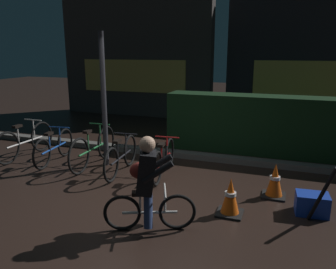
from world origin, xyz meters
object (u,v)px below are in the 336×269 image
at_px(parked_bike_left_mid, 54,147).
at_px(parked_bike_center_left, 93,148).
at_px(street_post, 104,101).
at_px(parked_bike_leftmost, 25,141).
at_px(parked_bike_center_right, 121,156).
at_px(cyclist, 147,183).
at_px(parked_bike_right_mid, 164,160).
at_px(blue_crate, 312,204).
at_px(closed_umbrella, 322,195).
at_px(traffic_cone_far, 275,181).
at_px(traffic_cone_near, 230,197).

height_order(parked_bike_left_mid, parked_bike_center_left, parked_bike_center_left).
xyz_separation_m(street_post, parked_bike_leftmost, (-1.89, -0.15, -0.95)).
height_order(parked_bike_center_left, parked_bike_center_right, parked_bike_center_left).
xyz_separation_m(parked_bike_leftmost, parked_bike_center_right, (2.39, -0.17, -0.03)).
xyz_separation_m(parked_bike_center_left, cyclist, (2.00, -1.94, 0.26)).
bearing_deg(parked_bike_center_right, parked_bike_right_mid, -87.44).
height_order(parked_bike_leftmost, blue_crate, parked_bike_leftmost).
xyz_separation_m(parked_bike_leftmost, parked_bike_center_left, (1.67, 0.03, 0.01)).
height_order(parked_bike_left_mid, blue_crate, parked_bike_left_mid).
bearing_deg(closed_umbrella, parked_bike_left_mid, -169.59).
height_order(parked_bike_right_mid, traffic_cone_far, parked_bike_right_mid).
height_order(blue_crate, closed_umbrella, closed_umbrella).
bearing_deg(cyclist, parked_bike_center_right, 104.31).
distance_m(street_post, parked_bike_leftmost, 2.12).
relative_size(street_post, parked_bike_center_right, 1.68).
xyz_separation_m(traffic_cone_near, closed_umbrella, (1.17, 0.15, 0.15)).
bearing_deg(cyclist, traffic_cone_far, 24.95).
height_order(parked_bike_leftmost, parked_bike_left_mid, parked_bike_leftmost).
xyz_separation_m(parked_bike_leftmost, blue_crate, (5.69, -0.75, -0.21)).
bearing_deg(traffic_cone_far, closed_umbrella, -47.97).
distance_m(parked_bike_leftmost, parked_bike_right_mid, 3.20).
relative_size(parked_bike_left_mid, blue_crate, 3.42).
bearing_deg(parked_bike_left_mid, street_post, -86.29).
distance_m(parked_bike_left_mid, parked_bike_center_right, 1.60).
bearing_deg(parked_bike_center_left, closed_umbrella, -105.74).
relative_size(parked_bike_left_mid, parked_bike_right_mid, 1.00).
xyz_separation_m(parked_bike_leftmost, traffic_cone_near, (4.60, -1.15, -0.10)).
relative_size(parked_bike_leftmost, parked_bike_right_mid, 1.14).
distance_m(parked_bike_center_right, traffic_cone_far, 2.77).
bearing_deg(traffic_cone_near, parked_bike_center_right, 156.16).
bearing_deg(blue_crate, parked_bike_left_mid, 172.04).
bearing_deg(street_post, parked_bike_center_right, -32.52).
bearing_deg(parked_bike_leftmost, parked_bike_left_mid, -93.73).
bearing_deg(parked_bike_right_mid, parked_bike_leftmost, 83.28).
bearing_deg(parked_bike_leftmost, blue_crate, -96.54).
distance_m(parked_bike_leftmost, closed_umbrella, 5.86).
height_order(street_post, parked_bike_center_right, street_post).
relative_size(street_post, traffic_cone_near, 4.86).
relative_size(parked_bike_center_right, closed_umbrella, 1.82).
bearing_deg(street_post, traffic_cone_far, -8.15).
relative_size(street_post, closed_umbrella, 3.07).
relative_size(street_post, parked_bike_right_mid, 1.74).
bearing_deg(cyclist, closed_umbrella, 1.45).
bearing_deg(street_post, closed_umbrella, -16.47).
relative_size(parked_bike_leftmost, cyclist, 1.37).
height_order(parked_bike_leftmost, traffic_cone_far, parked_bike_leftmost).
height_order(parked_bike_right_mid, traffic_cone_near, parked_bike_right_mid).
relative_size(parked_bike_center_left, parked_bike_center_right, 1.13).
bearing_deg(parked_bike_leftmost, parked_bike_center_left, -88.06).
relative_size(parked_bike_leftmost, blue_crate, 3.88).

